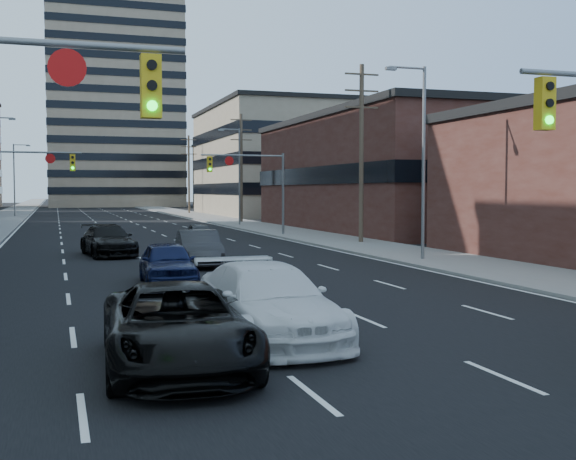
# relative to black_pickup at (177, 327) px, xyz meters

# --- Properties ---
(road_surface) EXTENTS (18.00, 300.00, 0.02)m
(road_surface) POSITION_rel_black_pickup_xyz_m (3.61, 121.57, -0.78)
(road_surface) COLOR black
(road_surface) RESTS_ON ground
(sidewalk_left) EXTENTS (5.00, 300.00, 0.15)m
(sidewalk_left) POSITION_rel_black_pickup_xyz_m (-7.89, 121.57, -0.71)
(sidewalk_left) COLOR slate
(sidewalk_left) RESTS_ON ground
(sidewalk_right) EXTENTS (5.00, 300.00, 0.15)m
(sidewalk_right) POSITION_rel_black_pickup_xyz_m (15.11, 121.57, -0.71)
(sidewalk_right) COLOR slate
(sidewalk_right) RESTS_ON ground
(storefront_right_mid) EXTENTS (20.00, 30.00, 9.00)m
(storefront_right_mid) POSITION_rel_black_pickup_xyz_m (27.61, 41.57, 3.71)
(storefront_right_mid) COLOR #472119
(storefront_right_mid) RESTS_ON ground
(office_right_far) EXTENTS (22.00, 28.00, 14.00)m
(office_right_far) POSITION_rel_black_pickup_xyz_m (28.61, 79.57, 6.21)
(office_right_far) COLOR gray
(office_right_far) RESTS_ON ground
(apartment_tower) EXTENTS (26.00, 26.00, 58.00)m
(apartment_tower) POSITION_rel_black_pickup_xyz_m (9.61, 141.57, 28.21)
(apartment_tower) COLOR gray
(apartment_tower) RESTS_ON ground
(bg_block_right) EXTENTS (22.00, 22.00, 12.00)m
(bg_block_right) POSITION_rel_black_pickup_xyz_m (35.61, 121.57, 5.21)
(bg_block_right) COLOR gray
(bg_block_right) RESTS_ON ground
(signal_far_left) EXTENTS (6.09, 0.33, 6.00)m
(signal_far_left) POSITION_rel_black_pickup_xyz_m (-4.07, 36.56, 3.51)
(signal_far_left) COLOR slate
(signal_far_left) RESTS_ON ground
(signal_far_right) EXTENTS (6.09, 0.33, 6.00)m
(signal_far_right) POSITION_rel_black_pickup_xyz_m (11.29, 36.56, 3.51)
(signal_far_right) COLOR slate
(signal_far_right) RESTS_ON ground
(utility_pole_block) EXTENTS (2.20, 0.28, 11.00)m
(utility_pole_block) POSITION_rel_black_pickup_xyz_m (15.81, 27.57, 4.99)
(utility_pole_block) COLOR #4C3D2D
(utility_pole_block) RESTS_ON ground
(utility_pole_midblock) EXTENTS (2.20, 0.28, 11.00)m
(utility_pole_midblock) POSITION_rel_black_pickup_xyz_m (15.81, 57.57, 4.99)
(utility_pole_midblock) COLOR #4C3D2D
(utility_pole_midblock) RESTS_ON ground
(utility_pole_distant) EXTENTS (2.20, 0.28, 11.00)m
(utility_pole_distant) POSITION_rel_black_pickup_xyz_m (15.81, 87.57, 4.99)
(utility_pole_distant) COLOR #4C3D2D
(utility_pole_distant) RESTS_ON ground
(streetlight_left_far) EXTENTS (2.03, 0.22, 9.00)m
(streetlight_left_far) POSITION_rel_black_pickup_xyz_m (-6.73, 81.57, 4.26)
(streetlight_left_far) COLOR slate
(streetlight_left_far) RESTS_ON ground
(streetlight_right_near) EXTENTS (2.03, 0.22, 9.00)m
(streetlight_right_near) POSITION_rel_black_pickup_xyz_m (13.95, 16.57, 4.26)
(streetlight_right_near) COLOR slate
(streetlight_right_near) RESTS_ON ground
(streetlight_right_far) EXTENTS (2.03, 0.22, 9.00)m
(streetlight_right_far) POSITION_rel_black_pickup_xyz_m (13.95, 51.57, 4.26)
(streetlight_right_far) COLOR slate
(streetlight_right_far) RESTS_ON ground
(black_pickup) EXTENTS (2.93, 5.82, 1.58)m
(black_pickup) POSITION_rel_black_pickup_xyz_m (0.00, 0.00, 0.00)
(black_pickup) COLOR black
(black_pickup) RESTS_ON ground
(white_van) EXTENTS (2.59, 5.89, 1.69)m
(white_van) POSITION_rel_black_pickup_xyz_m (2.32, 1.99, 0.05)
(white_van) COLOR white
(white_van) RESTS_ON ground
(sedan_blue) EXTENTS (2.01, 4.59, 1.54)m
(sedan_blue) POSITION_rel_black_pickup_xyz_m (1.61, 12.06, -0.02)
(sedan_blue) COLOR #0E1438
(sedan_blue) RESTS_ON ground
(sedan_grey_center) EXTENTS (2.00, 4.88, 1.57)m
(sedan_grey_center) POSITION_rel_black_pickup_xyz_m (3.84, 17.91, -0.00)
(sedan_grey_center) COLOR #2E2E30
(sedan_grey_center) RESTS_ON ground
(sedan_black_far) EXTENTS (2.82, 5.64, 1.57)m
(sedan_black_far) POSITION_rel_black_pickup_xyz_m (0.39, 24.18, -0.00)
(sedan_black_far) COLOR black
(sedan_black_far) RESTS_ON ground
(sedan_grey_right) EXTENTS (1.67, 3.92, 1.32)m
(sedan_grey_right) POSITION_rel_black_pickup_xyz_m (6.26, 30.11, -0.13)
(sedan_grey_right) COLOR #373739
(sedan_grey_right) RESTS_ON ground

